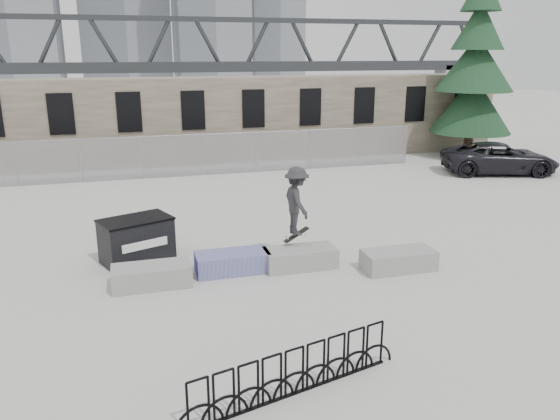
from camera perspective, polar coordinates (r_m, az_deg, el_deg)
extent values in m
plane|color=#AFAFAA|center=(15.23, -1.56, -6.27)|extent=(120.00, 120.00, 0.00)
cube|color=#685E4C|center=(30.30, -9.31, 9.26)|extent=(36.00, 2.50, 4.50)
cube|color=black|center=(28.93, -21.91, 9.29)|extent=(1.20, 0.12, 2.00)
cube|color=black|center=(28.78, -15.49, 9.83)|extent=(1.20, 0.12, 2.00)
cube|color=black|center=(28.98, -9.07, 10.25)|extent=(1.20, 0.12, 2.00)
cube|color=black|center=(29.53, -2.79, 10.54)|extent=(1.20, 0.12, 2.00)
cube|color=black|center=(30.41, 3.19, 10.70)|extent=(1.20, 0.12, 2.00)
cube|color=black|center=(31.59, 8.79, 10.75)|extent=(1.20, 0.12, 2.00)
cube|color=black|center=(33.04, 13.94, 10.70)|extent=(1.20, 0.12, 2.00)
cube|color=black|center=(34.72, 18.63, 10.58)|extent=(1.20, 0.12, 2.00)
cylinder|color=gray|center=(27.02, -25.87, 4.32)|extent=(0.06, 0.06, 2.00)
cylinder|color=gray|center=(26.67, -20.05, 4.83)|extent=(0.06, 0.06, 2.00)
cylinder|color=gray|center=(26.60, -14.13, 5.30)|extent=(0.06, 0.06, 2.00)
cylinder|color=gray|center=(26.81, -8.23, 5.71)|extent=(0.06, 0.06, 2.00)
cylinder|color=gray|center=(27.30, -2.47, 6.05)|extent=(0.06, 0.06, 2.00)
cylinder|color=gray|center=(28.05, 3.03, 6.31)|extent=(0.06, 0.06, 2.00)
cylinder|color=gray|center=(29.04, 8.21, 6.51)|extent=(0.06, 0.06, 2.00)
cylinder|color=gray|center=(30.25, 13.01, 6.65)|extent=(0.06, 0.06, 2.00)
cube|color=#99999E|center=(26.81, -8.23, 5.71)|extent=(22.00, 0.02, 2.00)
cylinder|color=gray|center=(26.65, -8.32, 7.82)|extent=(22.00, 0.04, 0.04)
cube|color=#969693|center=(14.51, -13.24, -6.71)|extent=(2.00, 0.90, 0.56)
cube|color=#2D471E|center=(14.43, -13.30, -5.90)|extent=(1.76, 0.66, 0.10)
cube|color=#33359A|center=(15.06, -4.99, -5.45)|extent=(2.00, 0.90, 0.56)
cube|color=#2D471E|center=(14.98, -5.01, -4.67)|extent=(1.76, 0.66, 0.10)
cube|color=#969693|center=(15.32, 2.11, -5.02)|extent=(2.00, 0.90, 0.56)
cube|color=#2D471E|center=(15.24, 2.12, -4.25)|extent=(1.76, 0.66, 0.10)
cube|color=#969693|center=(15.50, 12.28, -5.13)|extent=(2.00, 0.90, 0.56)
cube|color=#2D471E|center=(15.42, 12.32, -4.37)|extent=(1.76, 0.66, 0.10)
cube|color=black|center=(16.16, -14.75, -3.13)|extent=(2.18, 1.76, 1.23)
cube|color=black|center=(15.97, -14.91, -0.98)|extent=(2.25, 1.82, 0.06)
cube|color=white|center=(15.63, -13.92, -3.55)|extent=(1.24, 0.51, 0.24)
cube|color=black|center=(10.17, 1.49, -18.60)|extent=(3.93, 1.09, 0.04)
torus|color=black|center=(9.26, -8.55, -19.47)|extent=(0.87, 0.28, 0.89)
torus|color=black|center=(9.40, -5.87, -18.76)|extent=(0.87, 0.28, 0.89)
torus|color=black|center=(9.56, -3.30, -18.03)|extent=(0.87, 0.28, 0.89)
torus|color=black|center=(9.74, -0.84, -17.30)|extent=(0.87, 0.28, 0.89)
torus|color=black|center=(9.93, 1.51, -16.56)|extent=(0.87, 0.28, 0.89)
torus|color=black|center=(10.14, 3.75, -15.83)|extent=(0.87, 0.28, 0.89)
torus|color=black|center=(10.37, 5.88, -15.11)|extent=(0.87, 0.28, 0.89)
torus|color=black|center=(10.61, 7.90, -14.41)|extent=(0.87, 0.28, 0.89)
torus|color=black|center=(10.86, 9.82, -13.71)|extent=(0.87, 0.28, 0.89)
cylinder|color=#38281E|center=(33.11, 19.13, 7.55)|extent=(0.50, 0.50, 2.66)
cone|color=#103219|center=(32.92, 19.40, 10.42)|extent=(4.46, 4.46, 3.20)
cone|color=#103219|center=(32.81, 19.77, 14.24)|extent=(4.22, 4.22, 3.00)
cone|color=#103219|center=(32.83, 20.11, 17.71)|extent=(2.83, 2.83, 2.60)
cube|color=slate|center=(112.93, -0.69, 20.91)|extent=(10.00, 10.00, 30.00)
cube|color=#2D3033|center=(69.97, -4.89, 14.70)|extent=(70.00, 3.00, 1.20)
cube|color=#2D3033|center=(70.04, -5.01, 19.20)|extent=(70.00, 0.60, 0.60)
cube|color=gray|center=(81.32, 16.94, 12.88)|extent=(2.00, 3.00, 4.00)
imported|color=black|center=(29.16, 21.96, 5.07)|extent=(5.98, 3.98, 1.53)
imported|color=#2B2B2E|center=(15.18, 1.75, 0.95)|extent=(0.80, 1.30, 1.93)
cube|color=black|center=(15.47, 1.72, -2.61)|extent=(0.75, 0.30, 0.38)
cylinder|color=beige|center=(15.35, 0.80, -2.96)|extent=(0.06, 0.03, 0.06)
cylinder|color=beige|center=(15.48, 0.65, -2.80)|extent=(0.06, 0.03, 0.06)
cylinder|color=beige|center=(15.51, 2.79, -2.77)|extent=(0.06, 0.03, 0.06)
cylinder|color=beige|center=(15.64, 2.62, -2.61)|extent=(0.06, 0.03, 0.06)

